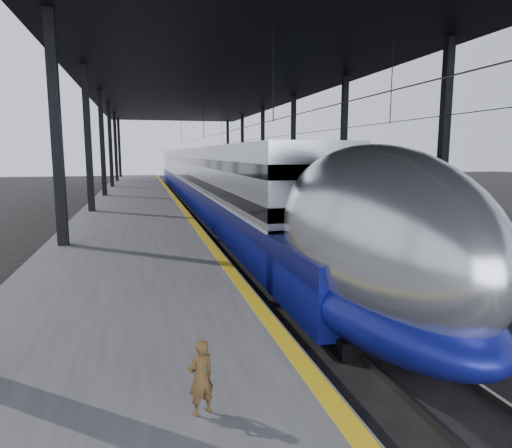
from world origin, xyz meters
name	(u,v)px	position (x,y,z in m)	size (l,w,h in m)	color
ground	(254,302)	(0.00, 0.00, 0.00)	(160.00, 160.00, 0.00)	black
platform	(135,208)	(-3.50, 20.00, 0.50)	(6.00, 80.00, 1.00)	#4C4C4F
yellow_strip	(176,200)	(-0.70, 20.00, 1.00)	(0.30, 80.00, 0.01)	gold
rails	(248,211)	(4.50, 20.00, 0.08)	(6.52, 80.00, 0.16)	slate
canopy	(211,82)	(1.90, 20.00, 9.12)	(18.00, 75.00, 9.47)	black
tgv_train	(205,179)	(2.00, 24.62, 2.16)	(3.22, 65.20, 4.61)	#B5B7BC
second_train	(241,174)	(7.00, 34.08, 2.16)	(3.09, 56.05, 4.25)	navy
child	(201,377)	(-2.39, -6.92, 1.48)	(0.35, 0.23, 0.97)	#4E371A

